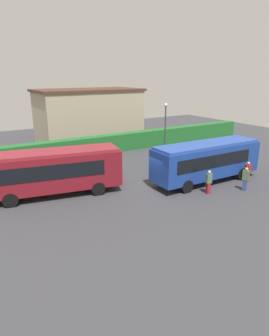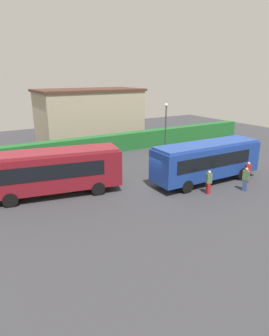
{
  "view_description": "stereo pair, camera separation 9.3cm",
  "coord_description": "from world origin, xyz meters",
  "px_view_note": "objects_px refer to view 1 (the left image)",
  "views": [
    {
      "loc": [
        -12.65,
        -17.57,
        8.45
      ],
      "look_at": [
        -1.19,
        0.93,
        1.6
      ],
      "focal_mm": 32.02,
      "sensor_mm": 36.0,
      "label": 1
    },
    {
      "loc": [
        -12.57,
        -17.62,
        8.45
      ],
      "look_at": [
        -1.19,
        0.93,
        1.6
      ],
      "focal_mm": 32.02,
      "sensor_mm": 36.0,
      "label": 2
    }
  ],
  "objects_px": {
    "bus_blue": "(207,160)",
    "lamppost": "(165,123)",
    "bus_maroon": "(53,170)",
    "person_far": "(248,171)",
    "person_center": "(209,182)",
    "person_right": "(246,179)",
    "traffic_cone": "(249,162)",
    "person_left": "(91,167)"
  },
  "relations": [
    {
      "from": "bus_blue",
      "to": "lamppost",
      "type": "bearing_deg",
      "value": 76.28
    },
    {
      "from": "bus_maroon",
      "to": "person_far",
      "type": "relative_size",
      "value": 5.87
    },
    {
      "from": "person_center",
      "to": "person_right",
      "type": "height_order",
      "value": "person_right"
    },
    {
      "from": "person_right",
      "to": "lamppost",
      "type": "relative_size",
      "value": 0.33
    },
    {
      "from": "person_far",
      "to": "lamppost",
      "type": "distance_m",
      "value": 10.77
    },
    {
      "from": "bus_blue",
      "to": "person_center",
      "type": "bearing_deg",
      "value": -128.9
    },
    {
      "from": "person_center",
      "to": "person_right",
      "type": "relative_size",
      "value": 0.98
    },
    {
      "from": "person_right",
      "to": "traffic_cone",
      "type": "distance_m",
      "value": 7.32
    },
    {
      "from": "person_center",
      "to": "person_far",
      "type": "height_order",
      "value": "person_center"
    },
    {
      "from": "person_far",
      "to": "person_left",
      "type": "bearing_deg",
      "value": 77.12
    },
    {
      "from": "bus_blue",
      "to": "person_far",
      "type": "bearing_deg",
      "value": -32.48
    },
    {
      "from": "bus_maroon",
      "to": "bus_blue",
      "type": "xyz_separation_m",
      "value": [
        11.43,
        -3.65,
        -0.04
      ]
    },
    {
      "from": "person_far",
      "to": "traffic_cone",
      "type": "distance_m",
      "value": 5.2
    },
    {
      "from": "person_far",
      "to": "traffic_cone",
      "type": "xyz_separation_m",
      "value": [
        4.14,
        3.09,
        -0.59
      ]
    },
    {
      "from": "bus_maroon",
      "to": "person_far",
      "type": "xyz_separation_m",
      "value": [
        14.23,
        -5.53,
        -1.01
      ]
    },
    {
      "from": "person_left",
      "to": "person_center",
      "type": "distance_m",
      "value": 9.67
    },
    {
      "from": "bus_maroon",
      "to": "person_left",
      "type": "bearing_deg",
      "value": 38.48
    },
    {
      "from": "lamppost",
      "to": "traffic_cone",
      "type": "bearing_deg",
      "value": -57.72
    },
    {
      "from": "person_center",
      "to": "lamppost",
      "type": "xyz_separation_m",
      "value": [
        4.06,
        10.63,
        2.52
      ]
    },
    {
      "from": "person_left",
      "to": "lamppost",
      "type": "height_order",
      "value": "lamppost"
    },
    {
      "from": "person_center",
      "to": "traffic_cone",
      "type": "bearing_deg",
      "value": -61.67
    },
    {
      "from": "person_right",
      "to": "person_center",
      "type": "bearing_deg",
      "value": -41.57
    },
    {
      "from": "person_right",
      "to": "person_far",
      "type": "distance_m",
      "value": 2.12
    },
    {
      "from": "person_far",
      "to": "lamppost",
      "type": "xyz_separation_m",
      "value": [
        -0.5,
        10.44,
        2.58
      ]
    },
    {
      "from": "person_left",
      "to": "bus_blue",
      "type": "bearing_deg",
      "value": -140.98
    },
    {
      "from": "person_left",
      "to": "person_right",
      "type": "bearing_deg",
      "value": -149.66
    },
    {
      "from": "bus_maroon",
      "to": "person_center",
      "type": "height_order",
      "value": "bus_maroon"
    },
    {
      "from": "bus_maroon",
      "to": "person_right",
      "type": "distance_m",
      "value": 14.2
    },
    {
      "from": "person_far",
      "to": "bus_blue",
      "type": "bearing_deg",
      "value": 78.96
    },
    {
      "from": "person_center",
      "to": "person_far",
      "type": "xyz_separation_m",
      "value": [
        4.56,
        0.18,
        -0.06
      ]
    },
    {
      "from": "person_left",
      "to": "lamppost",
      "type": "relative_size",
      "value": 0.34
    },
    {
      "from": "bus_blue",
      "to": "person_left",
      "type": "distance_m",
      "value": 9.51
    },
    {
      "from": "traffic_cone",
      "to": "lamppost",
      "type": "bearing_deg",
      "value": 122.28
    },
    {
      "from": "person_center",
      "to": "bus_maroon",
      "type": "bearing_deg",
      "value": 67.11
    },
    {
      "from": "bus_maroon",
      "to": "person_far",
      "type": "bearing_deg",
      "value": -10.06
    },
    {
      "from": "person_right",
      "to": "person_far",
      "type": "xyz_separation_m",
      "value": [
        1.76,
        1.19,
        -0.08
      ]
    },
    {
      "from": "person_center",
      "to": "person_far",
      "type": "distance_m",
      "value": 4.56
    },
    {
      "from": "person_left",
      "to": "person_far",
      "type": "bearing_deg",
      "value": -140.32
    },
    {
      "from": "person_left",
      "to": "traffic_cone",
      "type": "bearing_deg",
      "value": -121.45
    },
    {
      "from": "person_left",
      "to": "person_center",
      "type": "relative_size",
      "value": 1.06
    },
    {
      "from": "traffic_cone",
      "to": "person_left",
      "type": "bearing_deg",
      "value": 163.2
    },
    {
      "from": "person_center",
      "to": "person_far",
      "type": "bearing_deg",
      "value": -79.98
    }
  ]
}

